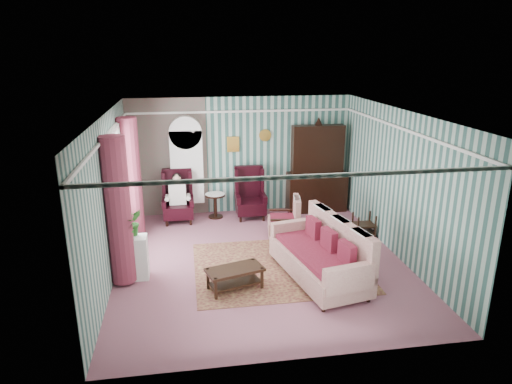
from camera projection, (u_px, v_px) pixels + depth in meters
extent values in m
plane|color=#864E5B|center=(261.00, 261.00, 8.97)|extent=(6.00, 6.00, 0.00)
cube|color=#335D54|center=(241.00, 156.00, 11.36)|extent=(5.50, 0.02, 2.90)
cube|color=#335D54|center=(301.00, 262.00, 5.71)|extent=(5.50, 0.02, 2.90)
cube|color=#335D54|center=(109.00, 198.00, 8.13)|extent=(0.02, 6.00, 2.90)
cube|color=#335D54|center=(399.00, 185.00, 8.95)|extent=(0.02, 6.00, 2.90)
cube|color=silver|center=(261.00, 113.00, 8.10)|extent=(5.50, 6.00, 0.02)
cube|color=#864450|center=(168.00, 158.00, 11.09)|extent=(1.90, 0.01, 2.90)
cube|color=white|center=(261.00, 133.00, 8.21)|extent=(5.50, 6.00, 0.05)
cube|color=white|center=(115.00, 183.00, 8.67)|extent=(0.04, 1.50, 1.90)
cylinder|color=brown|center=(118.00, 211.00, 7.76)|extent=(0.44, 0.44, 2.60)
cylinder|color=brown|center=(131.00, 178.00, 9.74)|extent=(0.44, 0.44, 2.60)
cube|color=#AD7C2E|center=(233.00, 144.00, 11.22)|extent=(0.30, 0.03, 0.38)
cube|color=silver|center=(187.00, 172.00, 11.11)|extent=(0.80, 0.28, 2.24)
cube|color=black|center=(317.00, 166.00, 11.46)|extent=(1.50, 0.56, 2.36)
cube|color=black|center=(178.00, 197.00, 10.86)|extent=(0.76, 0.80, 1.25)
cube|color=black|center=(250.00, 193.00, 11.12)|extent=(0.76, 0.80, 1.25)
cylinder|color=black|center=(215.00, 206.00, 11.23)|extent=(0.50, 0.50, 0.60)
cube|color=black|center=(364.00, 225.00, 10.11)|extent=(0.45, 0.38, 0.54)
cube|color=white|center=(133.00, 258.00, 8.21)|extent=(0.55, 0.35, 0.80)
cube|color=#451A17|center=(279.00, 267.00, 8.73)|extent=(3.20, 2.60, 0.01)
cube|color=#C0AE95|center=(319.00, 250.00, 8.13)|extent=(1.35, 2.39, 1.13)
cube|color=beige|center=(284.00, 218.00, 10.02)|extent=(0.84, 0.86, 0.87)
cube|color=black|center=(235.00, 279.00, 7.89)|extent=(1.07, 0.73, 0.39)
imported|color=#204C17|center=(127.00, 229.00, 7.88)|extent=(0.49, 0.46, 0.45)
imported|color=#19501D|center=(134.00, 222.00, 8.12)|extent=(0.33, 0.30, 0.48)
imported|color=#21531A|center=(127.00, 224.00, 8.12)|extent=(0.31, 0.31, 0.43)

